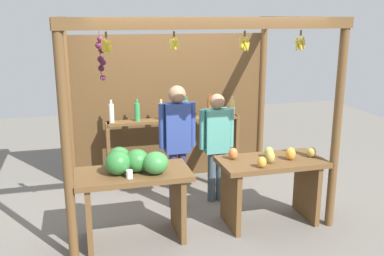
{
  "coord_description": "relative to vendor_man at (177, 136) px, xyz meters",
  "views": [
    {
      "loc": [
        -1.36,
        -5.29,
        2.48
      ],
      "look_at": [
        0.0,
        -0.21,
        1.11
      ],
      "focal_mm": 40.55,
      "sensor_mm": 36.0,
      "label": 1
    }
  ],
  "objects": [
    {
      "name": "vendor_woman",
      "position": [
        0.55,
        0.07,
        -0.1
      ],
      "size": [
        0.48,
        0.2,
        1.49
      ],
      "rotation": [
        0.0,
        0.0,
        -0.18
      ],
      "color": "#3D4C55",
      "rests_on": "ground"
    },
    {
      "name": "fruit_counter_left",
      "position": [
        -0.67,
        -0.72,
        -0.26
      ],
      "size": [
        1.26,
        0.65,
        1.07
      ],
      "color": "brown",
      "rests_on": "ground"
    },
    {
      "name": "ground_plane",
      "position": [
        0.16,
        0.08,
        -0.98
      ],
      "size": [
        12.0,
        12.0,
        0.0
      ],
      "primitive_type": "plane",
      "color": "slate",
      "rests_on": "ground"
    },
    {
      "name": "bottle_shelf_unit",
      "position": [
        0.14,
        0.87,
        -0.18
      ],
      "size": [
        2.0,
        0.22,
        1.33
      ],
      "color": "brown",
      "rests_on": "ground"
    },
    {
      "name": "fruit_counter_right",
      "position": [
        0.99,
        -0.72,
        -0.38
      ],
      "size": [
        1.26,
        0.64,
        0.96
      ],
      "color": "brown",
      "rests_on": "ground"
    },
    {
      "name": "market_stall",
      "position": [
        0.15,
        0.56,
        0.46
      ],
      "size": [
        3.13,
        2.23,
        2.46
      ],
      "color": "brown",
      "rests_on": "ground"
    },
    {
      "name": "vendor_man",
      "position": [
        0.0,
        0.0,
        0.0
      ],
      "size": [
        0.48,
        0.22,
        1.63
      ],
      "rotation": [
        0.0,
        0.0,
        0.1
      ],
      "color": "#302E55",
      "rests_on": "ground"
    }
  ]
}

